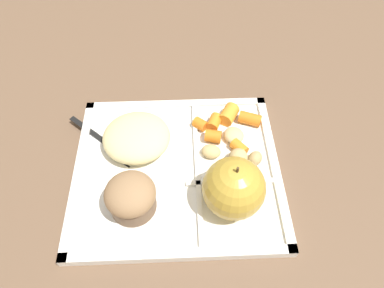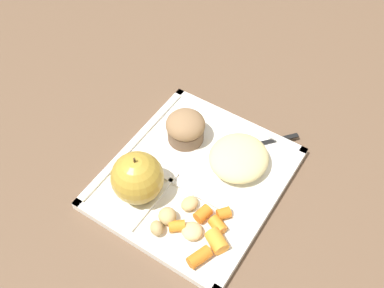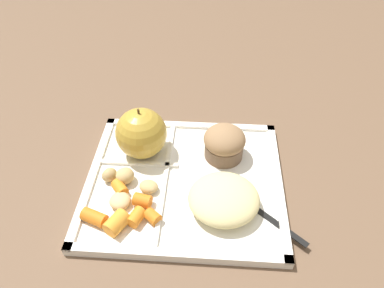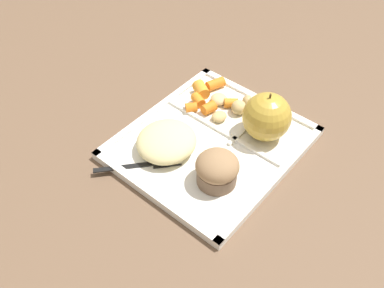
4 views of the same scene
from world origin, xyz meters
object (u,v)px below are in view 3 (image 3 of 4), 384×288
(lunch_tray, at_px, (184,182))
(plastic_fork, at_px, (258,211))
(green_apple, at_px, (141,133))
(bran_muffin, at_px, (224,143))

(lunch_tray, xyz_separation_m, plastic_fork, (0.12, -0.06, 0.01))
(green_apple, xyz_separation_m, bran_muffin, (0.14, 0.00, -0.01))
(bran_muffin, bearing_deg, lunch_tray, -136.34)
(bran_muffin, xyz_separation_m, plastic_fork, (0.05, -0.12, -0.03))
(bran_muffin, relative_size, plastic_fork, 0.57)
(lunch_tray, xyz_separation_m, bran_muffin, (0.07, 0.06, 0.03))
(lunch_tray, relative_size, green_apple, 3.32)
(lunch_tray, distance_m, bran_muffin, 0.10)
(green_apple, xyz_separation_m, plastic_fork, (0.20, -0.12, -0.04))
(green_apple, relative_size, plastic_fork, 0.77)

